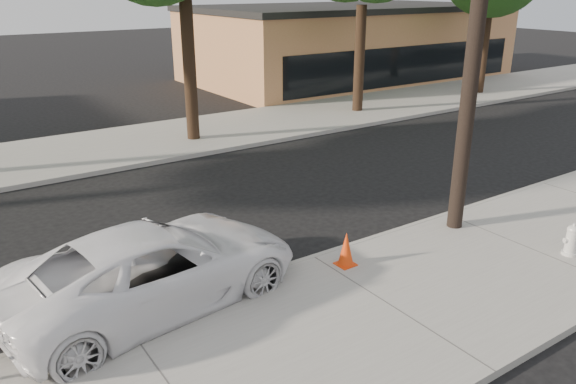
# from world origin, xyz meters

# --- Properties ---
(ground) EXTENTS (120.00, 120.00, 0.00)m
(ground) POSITION_xyz_m (0.00, 0.00, 0.00)
(ground) COLOR black
(ground) RESTS_ON ground
(near_sidewalk) EXTENTS (90.00, 4.40, 0.15)m
(near_sidewalk) POSITION_xyz_m (0.00, -4.30, 0.07)
(near_sidewalk) COLOR gray
(near_sidewalk) RESTS_ON ground
(far_sidewalk) EXTENTS (90.00, 5.00, 0.15)m
(far_sidewalk) POSITION_xyz_m (0.00, 8.50, 0.07)
(far_sidewalk) COLOR gray
(far_sidewalk) RESTS_ON ground
(curb_near) EXTENTS (90.00, 0.12, 0.16)m
(curb_near) POSITION_xyz_m (0.00, -2.10, 0.07)
(curb_near) COLOR #9E9B93
(curb_near) RESTS_ON ground
(building_main) EXTENTS (18.00, 10.00, 4.00)m
(building_main) POSITION_xyz_m (16.00, 16.00, 2.00)
(building_main) COLOR #B9734D
(building_main) RESTS_ON ground
(utility_pole) EXTENTS (1.40, 0.34, 9.00)m
(utility_pole) POSITION_xyz_m (3.60, -2.70, 4.70)
(utility_pole) COLOR black
(utility_pole) RESTS_ON near_sidewalk
(police_cruiser) EXTENTS (5.59, 3.12, 1.48)m
(police_cruiser) POSITION_xyz_m (-3.26, -1.80, 0.74)
(police_cruiser) COLOR white
(police_cruiser) RESTS_ON ground
(fire_hydrant) EXTENTS (0.35, 0.31, 0.65)m
(fire_hydrant) POSITION_xyz_m (4.41, -5.00, 0.46)
(fire_hydrant) COLOR silver
(fire_hydrant) RESTS_ON near_sidewalk
(traffic_cone) EXTENTS (0.37, 0.37, 0.70)m
(traffic_cone) POSITION_xyz_m (0.31, -2.76, 0.49)
(traffic_cone) COLOR #F03D0C
(traffic_cone) RESTS_ON near_sidewalk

